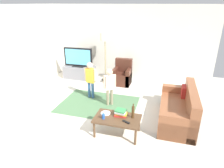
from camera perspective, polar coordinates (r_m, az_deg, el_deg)
ground at (r=5.22m, az=-1.84°, el=-9.06°), size 7.80×7.80×0.00m
wall_back at (r=7.49m, az=5.17°, el=11.80°), size 6.00×0.12×2.70m
wall_left at (r=6.24m, az=-29.47°, el=6.83°), size 0.12×6.00×2.70m
area_rug at (r=5.75m, az=-3.99°, el=-5.86°), size 2.20×1.60×0.01m
tv_stand at (r=7.67m, az=-9.45°, el=3.28°), size 1.20×0.44×0.50m
tv at (r=7.48m, az=-9.81°, el=7.61°), size 1.10×0.28×0.71m
couch at (r=5.14m, az=19.21°, el=-7.23°), size 0.80×1.80×0.86m
armchair at (r=7.08m, az=3.08°, el=2.38°), size 0.60×0.60×0.90m
floor_lamp at (r=7.12m, az=-2.06°, el=12.91°), size 0.36×0.36×1.78m
child_near_tv at (r=5.90m, az=-6.30°, el=2.04°), size 0.38×0.18×1.13m
child_center at (r=5.45m, az=-0.68°, el=0.05°), size 0.31×0.24×1.08m
coffee_table at (r=4.35m, az=1.55°, el=-10.33°), size 1.00×0.60×0.42m
book_stack at (r=4.37m, az=2.58°, el=-8.34°), size 0.29×0.24×0.14m
bottle at (r=4.28m, az=6.11°, el=-8.05°), size 0.06×0.06×0.34m
tv_remote at (r=4.18m, az=4.11°, el=-10.94°), size 0.17×0.11×0.02m
soda_can at (r=4.26m, az=-2.54°, el=-9.37°), size 0.07×0.07×0.12m
plate at (r=4.47m, az=-1.87°, el=-8.47°), size 0.22×0.22×0.02m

